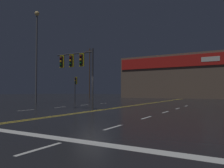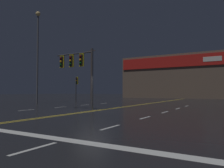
% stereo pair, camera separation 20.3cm
% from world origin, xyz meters
% --- Properties ---
extents(ground_plane, '(200.00, 200.00, 0.00)m').
position_xyz_m(ground_plane, '(0.00, 0.00, 0.00)').
color(ground_plane, black).
extents(road_markings, '(13.93, 60.00, 0.01)m').
position_xyz_m(road_markings, '(0.84, -1.42, 0.00)').
color(road_markings, gold).
rests_on(road_markings, ground).
extents(traffic_signal_median, '(3.56, 0.36, 4.58)m').
position_xyz_m(traffic_signal_median, '(-1.95, 0.53, 3.53)').
color(traffic_signal_median, '#38383D').
rests_on(traffic_signal_median, ground).
extents(traffic_signal_corner_northwest, '(0.42, 0.36, 3.34)m').
position_xyz_m(traffic_signal_corner_northwest, '(-9.71, 10.13, 2.45)').
color(traffic_signal_corner_northwest, '#38383D').
rests_on(traffic_signal_corner_northwest, ground).
extents(streetlight_median_approach, '(0.56, 0.56, 11.03)m').
position_xyz_m(streetlight_median_approach, '(-11.76, 5.33, 6.89)').
color(streetlight_median_approach, '#59595E').
rests_on(streetlight_median_approach, ground).
extents(building_backdrop, '(27.96, 10.23, 9.07)m').
position_xyz_m(building_backdrop, '(0.00, 36.79, 4.55)').
color(building_backdrop, brown).
rests_on(building_backdrop, ground).
extents(utility_pole_row, '(46.61, 0.26, 12.72)m').
position_xyz_m(utility_pole_row, '(1.32, 30.23, 6.35)').
color(utility_pole_row, '#4C3828').
rests_on(utility_pole_row, ground).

